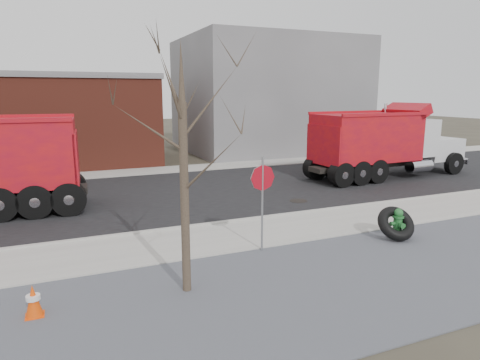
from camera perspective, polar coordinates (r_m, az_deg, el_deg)
name	(u,v)px	position (r m, az deg, el deg)	size (l,w,h in m)	color
ground	(266,236)	(12.88, 3.54, -7.41)	(120.00, 120.00, 0.00)	#383328
gravel_verge	(336,282)	(10.09, 12.68, -13.10)	(60.00, 5.00, 0.03)	slate
sidewalk	(263,232)	(13.08, 3.05, -6.96)	(60.00, 2.50, 0.06)	#9E9B93
curb	(245,220)	(14.20, 0.73, -5.35)	(60.00, 0.15, 0.11)	#9E9B93
road	(201,191)	(18.51, -5.21, -1.54)	(60.00, 9.40, 0.02)	black
far_sidewalk	(169,170)	(23.89, -9.42, 1.36)	(60.00, 2.00, 0.06)	#9E9B93
building_grey	(267,96)	(32.31, 3.65, 11.17)	(12.00, 10.00, 8.00)	gray
bare_tree	(183,138)	(8.64, -7.61, 5.60)	(3.20, 3.20, 5.20)	#382D23
fire_hydrant	(398,225)	(13.32, 20.30, -5.61)	(0.51, 0.50, 0.91)	#2A6E32
truck_tire	(396,224)	(13.17, 20.07, -5.47)	(1.22, 1.12, 1.00)	black
stop_sign	(262,187)	(11.16, 3.01, -0.98)	(0.70, 0.07, 2.57)	gray
traffic_cone_near	(33,301)	(9.23, -25.83, -14.33)	(0.34, 0.34, 0.65)	#EF4607
dump_truck_red_a	(384,141)	(22.57, 18.67, 4.99)	(9.08, 2.93, 3.63)	black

